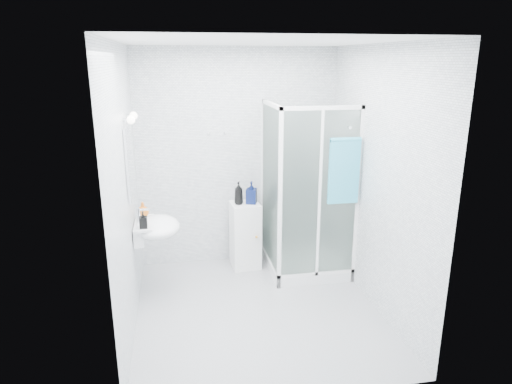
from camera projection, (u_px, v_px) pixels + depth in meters
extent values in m
cube|color=white|center=(257.00, 187.00, 4.28)|extent=(2.40, 2.60, 2.60)
cube|color=#A9ACAE|center=(257.00, 310.00, 4.64)|extent=(2.40, 2.60, 0.01)
cube|color=white|center=(258.00, 42.00, 3.91)|extent=(2.40, 2.60, 0.01)
cube|color=white|center=(305.00, 264.00, 5.55)|extent=(0.90, 0.90, 0.12)
cube|color=white|center=(272.00, 105.00, 4.94)|extent=(0.04, 0.90, 0.04)
cube|color=white|center=(323.00, 108.00, 4.61)|extent=(0.90, 0.04, 0.04)
cube|color=white|center=(280.00, 203.00, 4.81)|extent=(0.04, 0.04, 2.00)
cube|color=white|center=(271.00, 188.00, 5.20)|extent=(0.02, 0.82, 1.84)
cube|color=white|center=(319.00, 197.00, 4.86)|extent=(0.82, 0.02, 1.84)
cube|color=white|center=(319.00, 197.00, 4.87)|extent=(0.03, 0.04, 1.84)
cylinder|color=silver|center=(299.00, 153.00, 5.56)|extent=(0.02, 0.02, 1.00)
cylinder|color=silver|center=(301.00, 115.00, 5.40)|extent=(0.09, 0.05, 0.09)
cylinder|color=silver|center=(302.00, 176.00, 5.68)|extent=(0.12, 0.04, 0.12)
cylinder|color=silver|center=(349.00, 128.00, 4.68)|extent=(0.03, 0.05, 0.03)
cube|color=white|center=(140.00, 233.00, 4.66)|extent=(0.10, 0.40, 0.18)
ellipsoid|color=white|center=(158.00, 227.00, 4.67)|extent=(0.46, 0.56, 0.20)
cube|color=white|center=(145.00, 223.00, 4.64)|extent=(0.16, 0.50, 0.02)
cylinder|color=silver|center=(139.00, 216.00, 4.61)|extent=(0.04, 0.04, 0.16)
cylinder|color=silver|center=(143.00, 210.00, 4.60)|extent=(0.12, 0.02, 0.02)
cube|color=white|center=(130.00, 161.00, 4.44)|extent=(0.02, 0.60, 0.70)
cylinder|color=silver|center=(126.00, 120.00, 4.17)|extent=(0.05, 0.04, 0.04)
sphere|color=white|center=(131.00, 120.00, 4.18)|extent=(0.08, 0.08, 0.08)
cylinder|color=silver|center=(129.00, 116.00, 4.48)|extent=(0.05, 0.04, 0.04)
sphere|color=white|center=(133.00, 116.00, 4.48)|extent=(0.08, 0.08, 0.08)
cylinder|color=silver|center=(208.00, 133.00, 5.32)|extent=(0.02, 0.04, 0.02)
sphere|color=silver|center=(208.00, 134.00, 5.30)|extent=(0.03, 0.03, 0.03)
cylinder|color=silver|center=(225.00, 133.00, 5.36)|extent=(0.02, 0.04, 0.02)
sphere|color=silver|center=(225.00, 133.00, 5.34)|extent=(0.03, 0.03, 0.03)
cube|color=white|center=(245.00, 235.00, 5.52)|extent=(0.36, 0.36, 0.81)
cube|color=white|center=(247.00, 240.00, 5.37)|extent=(0.30, 0.03, 0.69)
sphere|color=orange|center=(257.00, 237.00, 5.36)|extent=(0.03, 0.03, 0.03)
cube|color=#329EBF|center=(344.00, 172.00, 4.79)|extent=(0.33, 0.04, 0.68)
cylinder|color=#329EBF|center=(346.00, 140.00, 4.69)|extent=(0.33, 0.05, 0.05)
imported|color=black|center=(239.00, 193.00, 5.35)|extent=(0.14, 0.14, 0.27)
imported|color=#0B1643|center=(251.00, 193.00, 5.38)|extent=(0.15, 0.15, 0.26)
imported|color=#C35F16|center=(143.00, 209.00, 4.77)|extent=(0.13, 0.13, 0.16)
imported|color=black|center=(143.00, 220.00, 4.45)|extent=(0.08, 0.08, 0.17)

